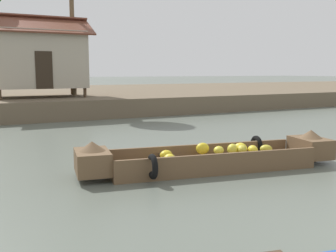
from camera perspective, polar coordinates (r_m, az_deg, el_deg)
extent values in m
plane|color=#596056|center=(12.86, -4.89, -2.12)|extent=(300.00, 300.00, 0.00)
cube|color=brown|center=(28.07, -17.28, 3.93)|extent=(160.00, 20.00, 0.92)
cube|color=brown|center=(9.16, 6.21, -5.87)|extent=(4.83, 2.00, 0.12)
cube|color=brown|center=(9.62, 4.87, -3.71)|extent=(4.63, 0.87, 0.36)
cube|color=brown|center=(8.59, 7.76, -5.16)|extent=(4.63, 0.87, 0.36)
cube|color=brown|center=(10.44, 19.91, -2.91)|extent=(0.86, 1.14, 0.48)
cone|color=brown|center=(10.39, 20.00, -1.09)|extent=(0.65, 0.65, 0.20)
cube|color=brown|center=(8.41, -10.89, -5.13)|extent=(0.86, 1.14, 0.48)
cone|color=brown|center=(8.34, -10.95, -2.87)|extent=(0.65, 0.65, 0.20)
cube|color=brown|center=(8.75, 0.19, -4.72)|extent=(0.38, 1.12, 0.05)
torus|color=black|center=(10.40, 12.67, -2.79)|extent=(0.21, 0.53, 0.52)
torus|color=black|center=(7.95, -2.25, -5.90)|extent=(0.21, 0.53, 0.52)
ellipsoid|color=yellow|center=(8.98, -0.27, -4.24)|extent=(0.34, 0.29, 0.23)
ellipsoid|color=yellow|center=(9.30, 5.03, -3.28)|extent=(0.35, 0.27, 0.28)
ellipsoid|color=gold|center=(9.86, 14.03, -3.25)|extent=(0.37, 0.35, 0.21)
ellipsoid|color=gold|center=(9.41, 10.63, -3.36)|extent=(0.36, 0.39, 0.22)
ellipsoid|color=yellow|center=(9.54, 10.44, -3.24)|extent=(0.40, 0.40, 0.28)
ellipsoid|color=yellow|center=(9.20, 7.36, -3.51)|extent=(0.35, 0.35, 0.20)
ellipsoid|color=yellow|center=(9.39, 9.33, -3.35)|extent=(0.37, 0.36, 0.26)
ellipsoid|color=yellow|center=(8.47, 0.23, -4.81)|extent=(0.31, 0.29, 0.23)
ellipsoid|color=yellow|center=(9.56, 12.17, -3.42)|extent=(0.28, 0.31, 0.23)
ellipsoid|color=yellow|center=(9.55, 10.47, -3.16)|extent=(0.34, 0.33, 0.26)
cylinder|color=#4C3826|center=(19.98, -23.21, 4.18)|extent=(0.16, 0.16, 0.48)
cylinder|color=#4C3826|center=(20.65, -11.94, 4.75)|extent=(0.16, 0.16, 0.48)
cylinder|color=#4C3826|center=(23.31, -13.72, 5.04)|extent=(0.16, 0.16, 0.48)
cube|color=#B2A893|center=(21.55, -18.29, 9.08)|extent=(4.44, 3.14, 2.85)
cube|color=#2D2319|center=(19.98, -17.51, 7.72)|extent=(0.80, 0.04, 1.80)
cube|color=brown|center=(20.90, -18.16, 13.85)|extent=(5.14, 2.05, 1.04)
cube|color=brown|center=(22.44, -18.81, 13.39)|extent=(5.14, 2.05, 1.04)
cylinder|color=brown|center=(22.32, -13.65, 12.61)|extent=(0.24, 0.24, 6.46)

